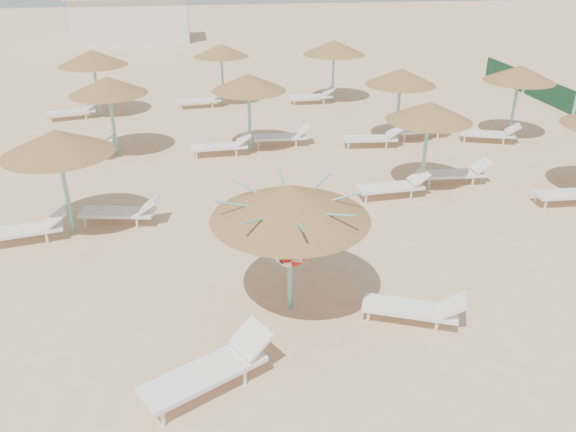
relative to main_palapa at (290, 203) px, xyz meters
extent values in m
plane|color=#D4AC81|center=(0.00, -0.28, -2.33)|extent=(120.00, 120.00, 0.00)
cylinder|color=#6CBCAE|center=(0.00, 0.00, -1.21)|extent=(0.11, 0.11, 2.25)
cone|color=olive|center=(0.00, 0.00, 0.02)|extent=(3.00, 3.00, 0.67)
cylinder|color=#6CBCAE|center=(0.00, 0.00, -0.23)|extent=(0.20, 0.20, 0.12)
cylinder|color=#6CBCAE|center=(0.69, 0.00, -0.03)|extent=(1.36, 0.04, 0.35)
cylinder|color=#6CBCAE|center=(0.49, 0.49, -0.03)|extent=(0.99, 0.99, 0.35)
cylinder|color=#6CBCAE|center=(0.00, 0.69, -0.03)|extent=(0.04, 1.36, 0.35)
cylinder|color=#6CBCAE|center=(-0.49, 0.49, -0.03)|extent=(0.99, 0.99, 0.35)
cylinder|color=#6CBCAE|center=(-0.69, 0.00, -0.03)|extent=(1.36, 0.04, 0.35)
cylinder|color=#6CBCAE|center=(-0.49, -0.49, -0.03)|extent=(0.99, 0.99, 0.35)
cylinder|color=#6CBCAE|center=(0.00, -0.69, -0.03)|extent=(0.04, 1.36, 0.35)
cylinder|color=#6CBCAE|center=(0.49, -0.49, -0.03)|extent=(0.99, 0.99, 0.35)
torus|color=red|center=(0.00, -0.10, -0.97)|extent=(0.68, 0.15, 0.68)
cylinder|color=white|center=(-2.39, -2.73, -2.18)|extent=(0.07, 0.07, 0.31)
cylinder|color=white|center=(-2.65, -2.25, -2.18)|extent=(0.07, 0.07, 0.31)
cylinder|color=white|center=(-1.09, -2.03, -2.18)|extent=(0.07, 0.07, 0.31)
cylinder|color=white|center=(-1.35, -1.55, -2.18)|extent=(0.07, 0.07, 0.31)
cube|color=white|center=(-1.75, -2.08, -1.98)|extent=(2.16, 1.59, 0.09)
cube|color=white|center=(-0.93, -1.63, -1.72)|extent=(0.78, 0.83, 0.40)
cylinder|color=white|center=(1.41, -0.73, -2.20)|extent=(0.06, 0.06, 0.26)
cylinder|color=white|center=(1.59, -0.29, -2.20)|extent=(0.06, 0.06, 0.26)
cylinder|color=white|center=(2.59, -1.22, -2.20)|extent=(0.06, 0.06, 0.26)
cylinder|color=white|center=(2.77, -0.79, -2.20)|extent=(0.06, 0.06, 0.26)
cube|color=white|center=(2.20, -0.80, -2.03)|extent=(1.89, 1.23, 0.08)
cube|color=white|center=(2.94, -1.11, -1.80)|extent=(0.64, 0.70, 0.35)
cylinder|color=#6CBCAE|center=(-4.92, 4.10, -1.18)|extent=(0.11, 0.11, 2.30)
cone|color=olive|center=(-4.92, 4.10, 0.06)|extent=(2.62, 2.62, 0.59)
cylinder|color=#6CBCAE|center=(-4.92, 4.10, -0.18)|extent=(0.20, 0.20, 0.12)
cylinder|color=white|center=(-5.43, 3.57, -2.19)|extent=(0.06, 0.06, 0.28)
cylinder|color=white|center=(-5.53, 4.06, -2.19)|extent=(0.06, 0.06, 0.28)
cube|color=white|center=(-6.02, 3.70, -2.01)|extent=(1.98, 0.98, 0.08)
cube|color=white|center=(-5.18, 3.87, -1.77)|extent=(0.59, 0.68, 0.36)
cylinder|color=white|center=(-4.65, 4.31, -2.19)|extent=(0.06, 0.06, 0.28)
cylinder|color=white|center=(-4.55, 4.80, -2.19)|extent=(0.06, 0.06, 0.28)
cylinder|color=white|center=(-3.33, 4.05, -2.19)|extent=(0.06, 0.06, 0.28)
cylinder|color=white|center=(-3.23, 4.54, -2.19)|extent=(0.06, 0.06, 0.28)
cube|color=white|center=(-3.82, 4.40, -2.01)|extent=(1.98, 0.98, 0.08)
cube|color=white|center=(-2.98, 4.24, -1.77)|extent=(0.59, 0.68, 0.36)
cylinder|color=#6CBCAE|center=(-4.47, 9.85, -1.18)|extent=(0.11, 0.11, 2.30)
cone|color=olive|center=(-4.47, 9.85, 0.05)|extent=(2.56, 2.56, 0.57)
cylinder|color=#6CBCAE|center=(-4.47, 9.85, -0.18)|extent=(0.20, 0.20, 0.12)
cylinder|color=white|center=(-6.36, 9.16, -2.19)|extent=(0.06, 0.06, 0.28)
cylinder|color=white|center=(-6.39, 9.66, -2.19)|extent=(0.06, 0.06, 0.28)
cylinder|color=white|center=(-5.01, 9.23, -2.19)|extent=(0.06, 0.06, 0.28)
cylinder|color=white|center=(-5.04, 9.73, -2.19)|extent=(0.06, 0.06, 0.28)
cube|color=white|center=(-5.57, 9.45, -2.01)|extent=(1.93, 0.73, 0.08)
cube|color=white|center=(-4.73, 9.50, -1.77)|extent=(0.52, 0.63, 0.36)
cylinder|color=#6CBCAE|center=(-5.71, 14.90, -1.18)|extent=(0.11, 0.11, 2.30)
cone|color=olive|center=(-5.71, 14.90, 0.06)|extent=(2.76, 2.76, 0.62)
cylinder|color=#6CBCAE|center=(-5.71, 14.90, -0.18)|extent=(0.20, 0.20, 0.12)
cylinder|color=white|center=(-7.53, 14.08, -2.19)|extent=(0.06, 0.06, 0.28)
cylinder|color=white|center=(-7.65, 14.56, -2.19)|extent=(0.06, 0.06, 0.28)
cylinder|color=white|center=(-6.22, 14.38, -2.19)|extent=(0.06, 0.06, 0.28)
cylinder|color=white|center=(-6.33, 14.87, -2.19)|extent=(0.06, 0.06, 0.28)
cube|color=white|center=(-6.81, 14.50, -2.01)|extent=(1.99, 1.04, 0.08)
cube|color=white|center=(-5.98, 14.70, -1.77)|extent=(0.61, 0.69, 0.36)
cylinder|color=#6CBCAE|center=(0.12, 9.58, -1.18)|extent=(0.11, 0.11, 2.30)
cone|color=olive|center=(0.12, 9.58, 0.05)|extent=(2.52, 2.52, 0.57)
cylinder|color=#6CBCAE|center=(0.12, 9.58, -0.18)|extent=(0.20, 0.20, 0.12)
cylinder|color=white|center=(-1.77, 8.90, -2.19)|extent=(0.06, 0.06, 0.28)
cylinder|color=white|center=(-1.79, 9.40, -2.19)|extent=(0.06, 0.06, 0.28)
cylinder|color=white|center=(-0.42, 8.95, -2.19)|extent=(0.06, 0.06, 0.28)
cylinder|color=white|center=(-0.44, 9.45, -2.19)|extent=(0.06, 0.06, 0.28)
cube|color=white|center=(-0.98, 9.18, -2.01)|extent=(1.92, 0.70, 0.08)
cube|color=white|center=(-0.13, 9.21, -1.77)|extent=(0.51, 0.62, 0.36)
cylinder|color=white|center=(0.41, 9.66, -2.19)|extent=(0.06, 0.06, 0.28)
cylinder|color=white|center=(0.43, 10.16, -2.19)|extent=(0.06, 0.06, 0.28)
cylinder|color=white|center=(1.76, 9.61, -2.19)|extent=(0.06, 0.06, 0.28)
cylinder|color=white|center=(1.78, 10.11, -2.19)|extent=(0.06, 0.06, 0.28)
cube|color=white|center=(1.22, 9.88, -2.01)|extent=(1.92, 0.70, 0.08)
cube|color=white|center=(2.07, 9.84, -1.77)|extent=(0.51, 0.62, 0.36)
cylinder|color=#6CBCAE|center=(-0.48, 15.90, -1.18)|extent=(0.11, 0.11, 2.30)
cone|color=olive|center=(-0.48, 15.90, 0.05)|extent=(2.36, 2.36, 0.53)
cylinder|color=#6CBCAE|center=(-0.48, 15.90, -0.18)|extent=(0.20, 0.20, 0.12)
cylinder|color=white|center=(-2.35, 15.18, -2.19)|extent=(0.06, 0.06, 0.28)
cylinder|color=white|center=(-2.40, 15.68, -2.19)|extent=(0.06, 0.06, 0.28)
cylinder|color=white|center=(-1.01, 15.31, -2.19)|extent=(0.06, 0.06, 0.28)
cylinder|color=white|center=(-1.06, 15.80, -2.19)|extent=(0.06, 0.06, 0.28)
cube|color=white|center=(-1.58, 15.50, -2.01)|extent=(1.95, 0.80, 0.08)
cube|color=white|center=(-0.73, 15.58, -1.77)|extent=(0.54, 0.64, 0.36)
cylinder|color=#6CBCAE|center=(4.78, 5.28, -1.18)|extent=(0.11, 0.11, 2.30)
cone|color=olive|center=(4.78, 5.28, 0.05)|extent=(2.40, 2.40, 0.54)
cylinder|color=#6CBCAE|center=(4.78, 5.28, -0.18)|extent=(0.20, 0.20, 0.12)
cylinder|color=white|center=(2.90, 4.58, -2.19)|extent=(0.06, 0.06, 0.28)
cylinder|color=white|center=(2.87, 5.08, -2.19)|extent=(0.06, 0.06, 0.28)
cylinder|color=white|center=(4.24, 4.67, -2.19)|extent=(0.06, 0.06, 0.28)
cylinder|color=white|center=(4.21, 5.17, -2.19)|extent=(0.06, 0.06, 0.28)
cube|color=white|center=(3.68, 4.88, -2.01)|extent=(1.93, 0.74, 0.08)
cube|color=white|center=(4.53, 4.93, -1.77)|extent=(0.52, 0.63, 0.36)
cylinder|color=white|center=(5.07, 5.38, -2.19)|extent=(0.06, 0.06, 0.28)
cylinder|color=white|center=(5.10, 5.88, -2.19)|extent=(0.06, 0.06, 0.28)
cylinder|color=white|center=(6.41, 5.30, -2.19)|extent=(0.06, 0.06, 0.28)
cylinder|color=white|center=(6.44, 5.80, -2.19)|extent=(0.06, 0.06, 0.28)
cube|color=white|center=(5.88, 5.58, -2.01)|extent=(1.93, 0.74, 0.08)
cube|color=white|center=(6.73, 5.53, -1.77)|extent=(0.52, 0.63, 0.36)
cylinder|color=#6CBCAE|center=(5.46, 9.62, -1.18)|extent=(0.11, 0.11, 2.30)
cone|color=olive|center=(5.46, 9.62, 0.05)|extent=(2.48, 2.48, 0.56)
cylinder|color=#6CBCAE|center=(5.46, 9.62, -0.18)|extent=(0.20, 0.20, 0.12)
cylinder|color=white|center=(3.54, 9.04, -2.19)|extent=(0.06, 0.06, 0.28)
cylinder|color=white|center=(3.59, 9.54, -2.19)|extent=(0.06, 0.06, 0.28)
cylinder|color=white|center=(4.88, 8.92, -2.19)|extent=(0.06, 0.06, 0.28)
cylinder|color=white|center=(4.93, 9.41, -2.19)|extent=(0.06, 0.06, 0.28)
cube|color=white|center=(4.36, 9.22, -2.01)|extent=(1.95, 0.80, 0.08)
cube|color=white|center=(5.21, 9.14, -1.77)|extent=(0.54, 0.64, 0.36)
cylinder|color=white|center=(5.79, 9.59, -2.19)|extent=(0.06, 0.06, 0.28)
cylinder|color=white|center=(5.74, 10.09, -2.19)|extent=(0.06, 0.06, 0.28)
cylinder|color=white|center=(7.13, 9.72, -2.19)|extent=(0.06, 0.06, 0.28)
cylinder|color=white|center=(7.08, 10.22, -2.19)|extent=(0.06, 0.06, 0.28)
cube|color=white|center=(6.56, 9.92, -2.01)|extent=(1.95, 0.80, 0.08)
cube|color=white|center=(7.41, 10.00, -1.77)|extent=(0.54, 0.64, 0.36)
cylinder|color=#6CBCAE|center=(4.51, 15.78, -1.18)|extent=(0.11, 0.11, 2.30)
cone|color=olive|center=(4.51, 15.78, 0.06)|extent=(2.76, 2.76, 0.62)
cylinder|color=#6CBCAE|center=(4.51, 15.78, -0.18)|extent=(0.20, 0.20, 0.12)
cylinder|color=white|center=(2.62, 15.10, -2.19)|extent=(0.06, 0.06, 0.28)
cylinder|color=white|center=(2.60, 15.60, -2.19)|extent=(0.06, 0.06, 0.28)
cylinder|color=white|center=(3.97, 15.15, -2.19)|extent=(0.06, 0.06, 0.28)
cylinder|color=white|center=(3.95, 15.65, -2.19)|extent=(0.06, 0.06, 0.28)
cube|color=white|center=(3.41, 15.38, -2.01)|extent=(1.92, 0.69, 0.08)
cube|color=white|center=(4.26, 15.41, -1.77)|extent=(0.51, 0.62, 0.36)
cylinder|color=white|center=(7.64, 3.44, -2.19)|extent=(0.06, 0.06, 0.28)
cylinder|color=white|center=(7.66, 3.94, -2.19)|extent=(0.06, 0.06, 0.28)
cube|color=white|center=(8.45, 3.65, -2.01)|extent=(1.92, 0.70, 0.08)
cylinder|color=#6CBCAE|center=(9.84, 9.48, -1.18)|extent=(0.11, 0.11, 2.30)
cone|color=olive|center=(9.84, 9.48, 0.05)|extent=(2.52, 2.52, 0.57)
cylinder|color=#6CBCAE|center=(9.84, 9.48, -0.18)|extent=(0.20, 0.20, 0.12)
cylinder|color=white|center=(7.90, 9.11, -2.19)|extent=(0.06, 0.06, 0.28)
cylinder|color=white|center=(8.08, 9.58, -2.19)|extent=(0.06, 0.06, 0.28)
cylinder|color=white|center=(9.17, 8.65, -2.19)|extent=(0.06, 0.06, 0.28)
cylinder|color=white|center=(9.34, 9.12, -2.19)|extent=(0.06, 0.06, 0.28)
cube|color=white|center=(8.74, 9.08, -2.01)|extent=(2.00, 1.23, 0.08)
cube|color=white|center=(9.54, 8.79, -1.77)|extent=(0.66, 0.73, 0.36)
cube|color=silver|center=(-6.00, 34.72, -0.83)|extent=(8.00, 4.00, 3.00)
cube|color=#1C552F|center=(14.00, 13.72, -1.83)|extent=(0.08, 3.80, 1.00)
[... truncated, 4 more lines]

